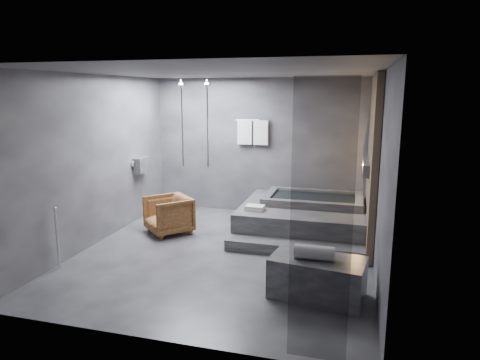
% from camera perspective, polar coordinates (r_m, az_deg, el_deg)
% --- Properties ---
extents(room, '(5.00, 5.04, 2.82)m').
position_cam_1_polar(room, '(6.59, 1.87, 4.83)').
color(room, '#29292B').
rests_on(room, ground).
extents(tub_deck, '(2.20, 2.00, 0.50)m').
position_cam_1_polar(tub_deck, '(7.95, 8.45, -5.01)').
color(tub_deck, '#2D2D2F').
rests_on(tub_deck, ground).
extents(tub_step, '(2.20, 0.36, 0.18)m').
position_cam_1_polar(tub_step, '(6.89, 7.20, -9.03)').
color(tub_step, '#2D2D2F').
rests_on(tub_step, ground).
extents(concrete_bench, '(1.21, 0.78, 0.51)m').
position_cam_1_polar(concrete_bench, '(5.53, 10.27, -12.68)').
color(concrete_bench, '#302F32').
rests_on(concrete_bench, ground).
extents(driftwood_chair, '(1.04, 1.04, 0.68)m').
position_cam_1_polar(driftwood_chair, '(7.85, -9.51, -4.60)').
color(driftwood_chair, '#422410').
rests_on(driftwood_chair, ground).
extents(rolled_towel, '(0.49, 0.18, 0.17)m').
position_cam_1_polar(rolled_towel, '(5.35, 9.88, -9.51)').
color(rolled_towel, white).
rests_on(rolled_towel, concrete_bench).
extents(deck_towel, '(0.33, 0.24, 0.08)m').
position_cam_1_polar(deck_towel, '(7.44, 2.00, -3.73)').
color(deck_towel, silver).
rests_on(deck_towel, tub_deck).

